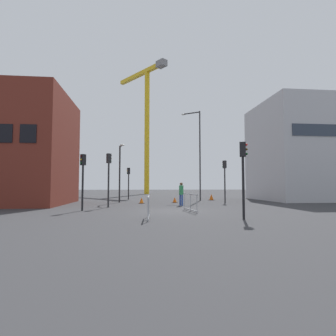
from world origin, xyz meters
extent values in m
plane|color=#333335|center=(0.00, 0.00, 0.00)|extent=(160.00, 160.00, 0.00)
cube|color=maroon|center=(-12.31, 7.04, 4.63)|extent=(7.89, 8.88, 9.26)
cube|color=black|center=(-11.52, 2.58, 5.16)|extent=(1.10, 0.06, 1.30)
cube|color=black|center=(-9.94, 2.58, 5.17)|extent=(1.10, 0.06, 1.30)
cube|color=#B7B7BC|center=(15.62, 10.98, 5.23)|extent=(9.75, 9.35, 10.46)
cube|color=#2D3847|center=(15.62, 6.27, 6.66)|extent=(8.19, 0.08, 1.10)
cylinder|color=gold|center=(-0.98, 32.86, 11.22)|extent=(0.90, 0.90, 22.45)
cube|color=gold|center=(-2.30, 34.61, 22.85)|extent=(8.10, 10.42, 0.70)
cube|color=slate|center=(1.44, 29.66, 22.85)|extent=(2.04, 2.16, 1.10)
cylinder|color=#2D2D30|center=(4.01, 10.95, 4.71)|extent=(0.14, 0.14, 9.41)
cube|color=#2D2D30|center=(3.23, 11.50, 9.31)|extent=(1.62, 1.19, 0.10)
ellipsoid|color=silver|center=(2.45, 12.06, 9.29)|extent=(0.44, 0.24, 0.16)
cylinder|color=#232326|center=(-4.11, 8.81, 2.64)|extent=(0.14, 0.14, 5.29)
cube|color=#232326|center=(-3.96, 8.09, 5.19)|extent=(0.40, 1.47, 0.10)
ellipsoid|color=silver|center=(-3.81, 7.36, 5.17)|extent=(0.44, 0.24, 0.16)
cylinder|color=black|center=(-5.82, 0.67, 1.43)|extent=(0.12, 0.12, 2.86)
cube|color=black|center=(-5.82, 0.67, 3.21)|extent=(0.36, 0.37, 0.70)
sphere|color=#390605|center=(-5.93, 0.54, 3.43)|extent=(0.11, 0.11, 0.11)
sphere|color=#F2A514|center=(-5.93, 0.54, 3.21)|extent=(0.11, 0.11, 0.11)
sphere|color=#07330F|center=(-5.93, 0.54, 2.99)|extent=(0.11, 0.11, 0.11)
cylinder|color=black|center=(-3.48, 13.87, 1.42)|extent=(0.12, 0.12, 2.84)
cube|color=black|center=(-3.48, 13.87, 3.19)|extent=(0.33, 0.30, 0.70)
sphere|color=#390605|center=(-3.65, 13.83, 3.41)|extent=(0.11, 0.11, 0.11)
sphere|color=#F2A514|center=(-3.65, 13.83, 3.19)|extent=(0.11, 0.11, 0.11)
sphere|color=#07330F|center=(-3.65, 13.83, 2.97)|extent=(0.11, 0.11, 0.11)
cylinder|color=#232326|center=(-4.49, 3.17, 1.60)|extent=(0.12, 0.12, 3.21)
cube|color=#232326|center=(-4.49, 3.17, 3.56)|extent=(0.37, 0.36, 0.70)
sphere|color=#390605|center=(-4.36, 3.28, 3.78)|extent=(0.11, 0.11, 0.11)
sphere|color=#3C2905|center=(-4.36, 3.28, 3.56)|extent=(0.11, 0.11, 0.11)
sphere|color=green|center=(-4.36, 3.28, 3.34)|extent=(0.11, 0.11, 0.11)
cylinder|color=#232326|center=(5.49, 7.29, 1.57)|extent=(0.12, 0.12, 3.15)
cube|color=#232326|center=(5.49, 7.29, 3.50)|extent=(0.37, 0.36, 0.70)
sphere|color=#390605|center=(5.36, 7.40, 3.72)|extent=(0.11, 0.11, 0.11)
sphere|color=#3C2905|center=(5.36, 7.40, 3.50)|extent=(0.11, 0.11, 0.11)
sphere|color=green|center=(5.36, 7.40, 3.28)|extent=(0.11, 0.11, 0.11)
cylinder|color=black|center=(2.63, -4.60, 1.48)|extent=(0.12, 0.12, 2.95)
cube|color=black|center=(2.63, -4.60, 3.30)|extent=(0.35, 0.33, 0.70)
sphere|color=red|center=(2.79, -4.67, 3.52)|extent=(0.11, 0.11, 0.11)
sphere|color=#3C2905|center=(2.79, -4.67, 3.30)|extent=(0.11, 0.11, 0.11)
sphere|color=#07330F|center=(2.79, -4.67, 3.08)|extent=(0.11, 0.11, 0.11)
cylinder|color=#33519E|center=(1.08, 4.21, 0.43)|extent=(0.14, 0.14, 0.86)
cylinder|color=#33519E|center=(0.94, 4.35, 0.43)|extent=(0.14, 0.14, 0.86)
cylinder|color=#2D844C|center=(1.01, 4.28, 1.22)|extent=(0.34, 0.34, 0.72)
sphere|color=brown|center=(1.01, 4.28, 1.70)|extent=(0.23, 0.23, 0.23)
cube|color=#9EA0A5|center=(-1.82, -4.06, 1.05)|extent=(0.17, 2.07, 0.06)
cube|color=#9EA0A5|center=(-1.82, -4.06, 0.10)|extent=(0.17, 2.07, 0.06)
cylinder|color=#9EA0A5|center=(-1.87, -4.99, 0.53)|extent=(0.04, 0.04, 1.05)
cylinder|color=#9EA0A5|center=(-1.82, -4.06, 0.53)|extent=(0.04, 0.04, 1.05)
cylinder|color=#9EA0A5|center=(-1.77, -3.13, 0.53)|extent=(0.04, 0.04, 1.05)
cube|color=gray|center=(0.86, -0.45, 1.05)|extent=(0.42, 2.58, 0.06)
cube|color=gray|center=(0.86, -0.45, 0.10)|extent=(0.42, 2.58, 0.06)
cylinder|color=gray|center=(1.03, -1.60, 0.53)|extent=(0.04, 0.04, 1.05)
cylinder|color=gray|center=(0.86, -0.45, 0.53)|extent=(0.04, 0.04, 1.05)
cylinder|color=gray|center=(0.70, 0.71, 0.53)|extent=(0.04, 0.04, 1.05)
cube|color=black|center=(0.96, 7.98, 0.01)|extent=(0.51, 0.51, 0.03)
cone|color=#E55B0F|center=(0.96, 7.98, 0.26)|extent=(0.39, 0.39, 0.52)
cube|color=black|center=(-2.07, 7.24, 0.01)|extent=(0.52, 0.52, 0.03)
cone|color=orange|center=(-2.07, 7.24, 0.26)|extent=(0.40, 0.40, 0.53)
cube|color=black|center=(5.41, 11.80, 0.01)|extent=(0.64, 0.64, 0.03)
cone|color=#E55B0F|center=(5.41, 11.80, 0.32)|extent=(0.49, 0.49, 0.65)
camera|label=1|loc=(-2.24, -17.18, 1.61)|focal=29.47mm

